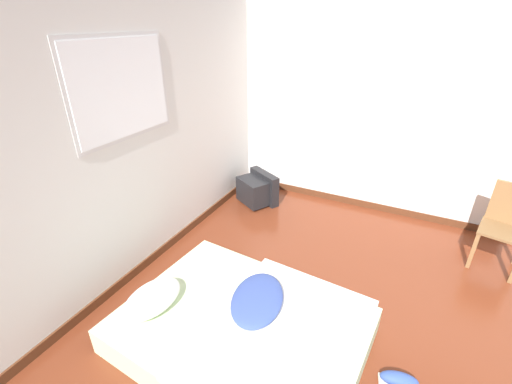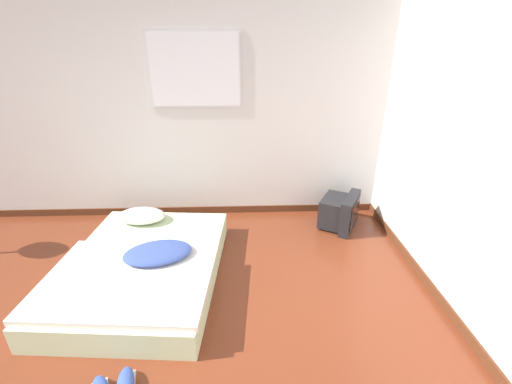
{
  "view_description": "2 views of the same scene",
  "coord_description": "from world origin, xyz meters",
  "views": [
    {
      "loc": [
        -1.48,
        0.52,
        2.3
      ],
      "look_at": [
        1.28,
        1.91,
        0.72
      ],
      "focal_mm": 24.0,
      "sensor_mm": 36.0,
      "label": 1
    },
    {
      "loc": [
        1.11,
        -1.23,
        2.11
      ],
      "look_at": [
        1.24,
        1.89,
        0.7
      ],
      "focal_mm": 24.0,
      "sensor_mm": 36.0,
      "label": 2
    }
  ],
  "objects": [
    {
      "name": "wall_back",
      "position": [
        0.01,
        2.83,
        1.29
      ],
      "size": [
        8.03,
        0.08,
        2.6
      ],
      "color": "silver",
      "rests_on": "ground_plane"
    },
    {
      "name": "wall_right",
      "position": [
        2.84,
        0.0,
        1.29
      ],
      "size": [
        0.08,
        8.01,
        2.6
      ],
      "color": "silver",
      "rests_on": "ground_plane"
    },
    {
      "name": "mattress_bed",
      "position": [
        0.15,
        1.46,
        0.15
      ],
      "size": [
        1.51,
        1.92,
        0.38
      ],
      "color": "beige",
      "rests_on": "ground_plane"
    },
    {
      "name": "crt_tv",
      "position": [
        2.27,
        2.38,
        0.2
      ],
      "size": [
        0.57,
        0.61,
        0.42
      ],
      "color": "black",
      "rests_on": "ground_plane"
    },
    {
      "name": "wooden_chair",
      "position": [
        2.23,
        -0.42,
        0.5
      ],
      "size": [
        0.49,
        0.49,
        0.86
      ],
      "color": "olive",
      "rests_on": "ground_plane"
    }
  ]
}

